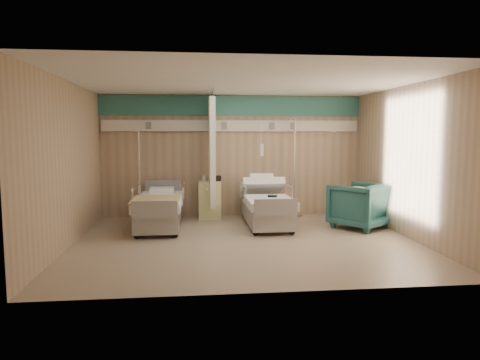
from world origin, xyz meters
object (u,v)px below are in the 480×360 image
(bedside_cabinet, at_px, (210,200))
(visitor_armchair, at_px, (360,206))
(bed_right, at_px, (266,211))
(iv_stand_left, at_px, (140,203))
(bed_left, at_px, (160,213))
(iv_stand_right, at_px, (294,197))

(bedside_cabinet, distance_m, visitor_armchair, 3.28)
(bed_right, bearing_deg, iv_stand_left, 164.03)
(bed_right, relative_size, bed_left, 1.00)
(bed_right, relative_size, iv_stand_right, 0.96)
(bed_right, bearing_deg, iv_stand_right, 48.63)
(bed_left, bearing_deg, iv_stand_left, 122.04)
(bed_right, relative_size, visitor_armchair, 2.13)
(bed_left, bearing_deg, bed_right, 0.00)
(visitor_armchair, height_order, iv_stand_left, iv_stand_left)
(bed_left, xyz_separation_m, iv_stand_left, (-0.48, 0.77, 0.09))
(bed_left, height_order, iv_stand_right, iv_stand_right)
(visitor_armchair, xyz_separation_m, iv_stand_right, (-1.05, 1.33, 0.00))
(visitor_armchair, distance_m, iv_stand_left, 4.68)
(bed_left, distance_m, iv_stand_right, 3.14)
(visitor_armchair, bearing_deg, bedside_cabinet, -60.79)
(iv_stand_right, height_order, iv_stand_left, iv_stand_right)
(visitor_armchair, relative_size, iv_stand_left, 0.51)
(bed_left, height_order, visitor_armchair, visitor_armchair)
(bed_right, xyz_separation_m, bedside_cabinet, (-1.15, 0.90, 0.11))
(iv_stand_right, xyz_separation_m, iv_stand_left, (-3.48, -0.14, -0.05))
(iv_stand_right, distance_m, iv_stand_left, 3.48)
(bed_right, distance_m, iv_stand_left, 2.79)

